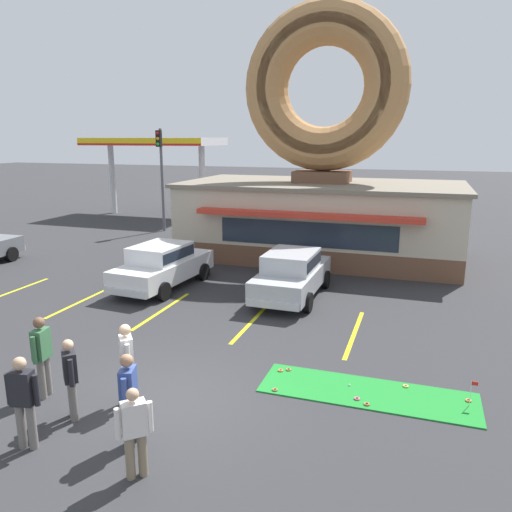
{
  "coord_description": "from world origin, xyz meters",
  "views": [
    {
      "loc": [
        4.84,
        -8.18,
        5.31
      ],
      "look_at": [
        0.42,
        5.0,
        2.0
      ],
      "focal_mm": 35.0,
      "sensor_mm": 36.0,
      "label": 1
    }
  ],
  "objects_px": {
    "putting_flag_pin": "(473,387)",
    "pedestrian_beanie_man": "(42,353)",
    "pedestrian_leather_jacket_man": "(127,361)",
    "car_white": "(162,264)",
    "pedestrian_clipboard_woman": "(70,375)",
    "pedestrian_crossing_woman": "(129,396)",
    "car_silver": "(292,272)",
    "golf_ball": "(349,385)",
    "pedestrian_hooded_kid": "(23,398)",
    "pedestrian_blue_sweater_man": "(135,429)",
    "trash_bin": "(449,269)",
    "traffic_light_pole": "(161,166)"
  },
  "relations": [
    {
      "from": "putting_flag_pin",
      "to": "pedestrian_beanie_man",
      "type": "height_order",
      "value": "pedestrian_beanie_man"
    },
    {
      "from": "putting_flag_pin",
      "to": "pedestrian_leather_jacket_man",
      "type": "height_order",
      "value": "pedestrian_leather_jacket_man"
    },
    {
      "from": "car_white",
      "to": "pedestrian_clipboard_woman",
      "type": "bearing_deg",
      "value": -72.49
    },
    {
      "from": "pedestrian_clipboard_woman",
      "to": "pedestrian_crossing_woman",
      "type": "height_order",
      "value": "pedestrian_crossing_woman"
    },
    {
      "from": "car_silver",
      "to": "pedestrian_beanie_man",
      "type": "relative_size",
      "value": 2.61
    },
    {
      "from": "golf_ball",
      "to": "putting_flag_pin",
      "type": "height_order",
      "value": "putting_flag_pin"
    },
    {
      "from": "golf_ball",
      "to": "pedestrian_leather_jacket_man",
      "type": "distance_m",
      "value": 4.77
    },
    {
      "from": "golf_ball",
      "to": "pedestrian_hooded_kid",
      "type": "bearing_deg",
      "value": -141.54
    },
    {
      "from": "golf_ball",
      "to": "pedestrian_crossing_woman",
      "type": "relative_size",
      "value": 0.02
    },
    {
      "from": "pedestrian_blue_sweater_man",
      "to": "trash_bin",
      "type": "height_order",
      "value": "pedestrian_blue_sweater_man"
    },
    {
      "from": "putting_flag_pin",
      "to": "pedestrian_beanie_man",
      "type": "xyz_separation_m",
      "value": [
        -8.46,
        -2.36,
        0.54
      ]
    },
    {
      "from": "pedestrian_beanie_man",
      "to": "pedestrian_blue_sweater_man",
      "type": "bearing_deg",
      "value": -26.98
    },
    {
      "from": "car_white",
      "to": "trash_bin",
      "type": "xyz_separation_m",
      "value": [
        9.88,
        4.06,
        -0.37
      ]
    },
    {
      "from": "golf_ball",
      "to": "traffic_light_pole",
      "type": "height_order",
      "value": "traffic_light_pole"
    },
    {
      "from": "pedestrian_leather_jacket_man",
      "to": "pedestrian_beanie_man",
      "type": "relative_size",
      "value": 0.99
    },
    {
      "from": "pedestrian_leather_jacket_man",
      "to": "pedestrian_blue_sweater_man",
      "type": "bearing_deg",
      "value": -54.53
    },
    {
      "from": "pedestrian_hooded_kid",
      "to": "pedestrian_crossing_woman",
      "type": "relative_size",
      "value": 0.99
    },
    {
      "from": "pedestrian_clipboard_woman",
      "to": "trash_bin",
      "type": "distance_m",
      "value": 14.34
    },
    {
      "from": "pedestrian_blue_sweater_man",
      "to": "traffic_light_pole",
      "type": "relative_size",
      "value": 0.27
    },
    {
      "from": "putting_flag_pin",
      "to": "traffic_light_pole",
      "type": "xyz_separation_m",
      "value": [
        -15.44,
        15.41,
        3.27
      ]
    },
    {
      "from": "pedestrian_clipboard_woman",
      "to": "trash_bin",
      "type": "relative_size",
      "value": 1.67
    },
    {
      "from": "pedestrian_beanie_man",
      "to": "car_silver",
      "type": "bearing_deg",
      "value": 68.58
    },
    {
      "from": "golf_ball",
      "to": "trash_bin",
      "type": "distance_m",
      "value": 9.73
    },
    {
      "from": "golf_ball",
      "to": "putting_flag_pin",
      "type": "xyz_separation_m",
      "value": [
        2.46,
        -0.06,
        0.39
      ]
    },
    {
      "from": "golf_ball",
      "to": "car_white",
      "type": "height_order",
      "value": "car_white"
    },
    {
      "from": "pedestrian_blue_sweater_man",
      "to": "traffic_light_pole",
      "type": "height_order",
      "value": "traffic_light_pole"
    },
    {
      "from": "car_white",
      "to": "pedestrian_blue_sweater_man",
      "type": "relative_size",
      "value": 3.02
    },
    {
      "from": "pedestrian_beanie_man",
      "to": "pedestrian_hooded_kid",
      "type": "bearing_deg",
      "value": -58.04
    },
    {
      "from": "pedestrian_blue_sweater_man",
      "to": "pedestrian_beanie_man",
      "type": "relative_size",
      "value": 0.88
    },
    {
      "from": "pedestrian_hooded_kid",
      "to": "trash_bin",
      "type": "bearing_deg",
      "value": 61.19
    },
    {
      "from": "putting_flag_pin",
      "to": "pedestrian_hooded_kid",
      "type": "distance_m",
      "value": 8.46
    },
    {
      "from": "pedestrian_hooded_kid",
      "to": "pedestrian_crossing_woman",
      "type": "bearing_deg",
      "value": 20.94
    },
    {
      "from": "trash_bin",
      "to": "car_white",
      "type": "bearing_deg",
      "value": -157.66
    },
    {
      "from": "pedestrian_leather_jacket_man",
      "to": "trash_bin",
      "type": "distance_m",
      "value": 13.3
    },
    {
      "from": "pedestrian_hooded_kid",
      "to": "trash_bin",
      "type": "relative_size",
      "value": 1.76
    },
    {
      "from": "pedestrian_leather_jacket_man",
      "to": "trash_bin",
      "type": "height_order",
      "value": "pedestrian_leather_jacket_man"
    },
    {
      "from": "car_silver",
      "to": "pedestrian_hooded_kid",
      "type": "distance_m",
      "value": 9.98
    },
    {
      "from": "pedestrian_leather_jacket_man",
      "to": "car_white",
      "type": "bearing_deg",
      "value": 114.1
    },
    {
      "from": "car_white",
      "to": "pedestrian_blue_sweater_man",
      "type": "height_order",
      "value": "car_white"
    },
    {
      "from": "pedestrian_leather_jacket_man",
      "to": "traffic_light_pole",
      "type": "height_order",
      "value": "traffic_light_pole"
    },
    {
      "from": "car_white",
      "to": "pedestrian_clipboard_woman",
      "type": "distance_m",
      "value": 8.71
    },
    {
      "from": "trash_bin",
      "to": "putting_flag_pin",
      "type": "bearing_deg",
      "value": -89.4
    },
    {
      "from": "car_silver",
      "to": "traffic_light_pole",
      "type": "relative_size",
      "value": 0.79
    },
    {
      "from": "car_white",
      "to": "pedestrian_leather_jacket_man",
      "type": "distance_m",
      "value": 8.25
    },
    {
      "from": "traffic_light_pole",
      "to": "golf_ball",
      "type": "bearing_deg",
      "value": -49.78
    },
    {
      "from": "car_silver",
      "to": "trash_bin",
      "type": "distance_m",
      "value": 6.35
    },
    {
      "from": "pedestrian_beanie_man",
      "to": "pedestrian_leather_jacket_man",
      "type": "bearing_deg",
      "value": 8.13
    },
    {
      "from": "car_silver",
      "to": "pedestrian_leather_jacket_man",
      "type": "distance_m",
      "value": 8.02
    },
    {
      "from": "pedestrian_leather_jacket_man",
      "to": "pedestrian_clipboard_woman",
      "type": "height_order",
      "value": "pedestrian_leather_jacket_man"
    },
    {
      "from": "car_white",
      "to": "pedestrian_crossing_woman",
      "type": "relative_size",
      "value": 2.7
    }
  ]
}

